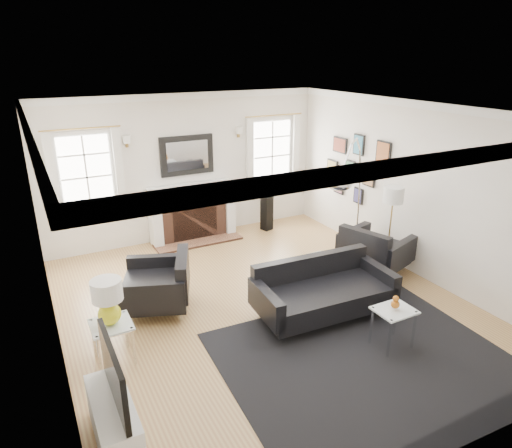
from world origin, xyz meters
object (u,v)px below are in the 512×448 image
fireplace (193,213)px  armchair_right (374,251)px  coffee_table (312,271)px  gourd_lamp (108,299)px  armchair_left (160,285)px  sofa (322,291)px  arc_floor_lamp (350,206)px

fireplace → armchair_right: (2.13, -2.81, -0.16)m
coffee_table → gourd_lamp: 3.03m
coffee_table → gourd_lamp: size_ratio=1.74×
armchair_left → armchair_right: 3.52m
sofa → armchair_right: armchair_right is taller
sofa → armchair_left: armchair_left is taller
fireplace → sofa: fireplace is taller
armchair_right → arc_floor_lamp: arc_floor_lamp is taller
coffee_table → gourd_lamp: (-2.99, -0.23, 0.43)m
armchair_left → arc_floor_lamp: bearing=-11.1°
coffee_table → sofa: bearing=-109.7°
sofa → coffee_table: (0.18, 0.50, 0.06)m
sofa → fireplace: bearing=100.0°
sofa → gourd_lamp: 2.87m
fireplace → arc_floor_lamp: bearing=-62.4°
fireplace → arc_floor_lamp: size_ratio=0.71×
armchair_right → gourd_lamp: 4.37m
sofa → coffee_table: 0.53m
sofa → armchair_left: bearing=149.5°
coffee_table → gourd_lamp: gourd_lamp is taller
fireplace → sofa: 3.53m
fireplace → armchair_left: (-1.35, -2.31, -0.16)m
armchair_left → armchair_right: (3.49, -0.50, 0.01)m
arc_floor_lamp → sofa: bearing=-146.0°
armchair_right → fireplace: bearing=127.2°
gourd_lamp → armchair_right: bearing=5.1°
coffee_table → arc_floor_lamp: bearing=8.1°
fireplace → sofa: bearing=-80.0°
armchair_right → arc_floor_lamp: size_ratio=0.52×
armchair_right → gourd_lamp: (-4.33, -0.39, 0.45)m
armchair_left → coffee_table: bearing=-17.2°
sofa → arc_floor_lamp: arc_floor_lamp is taller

